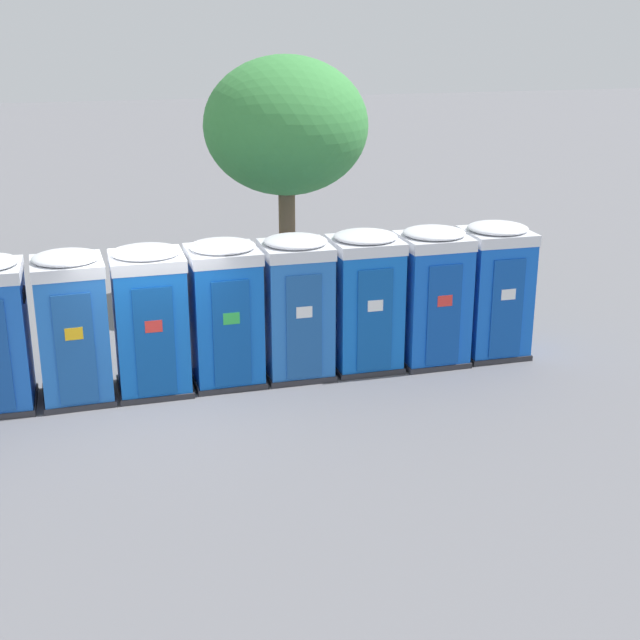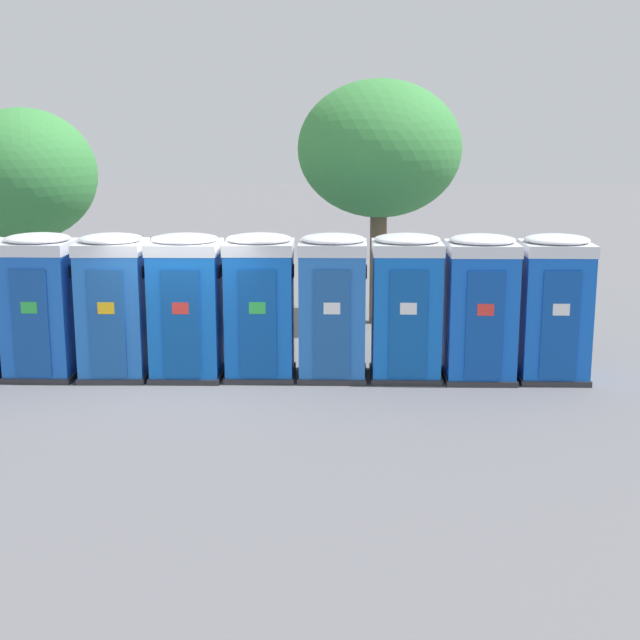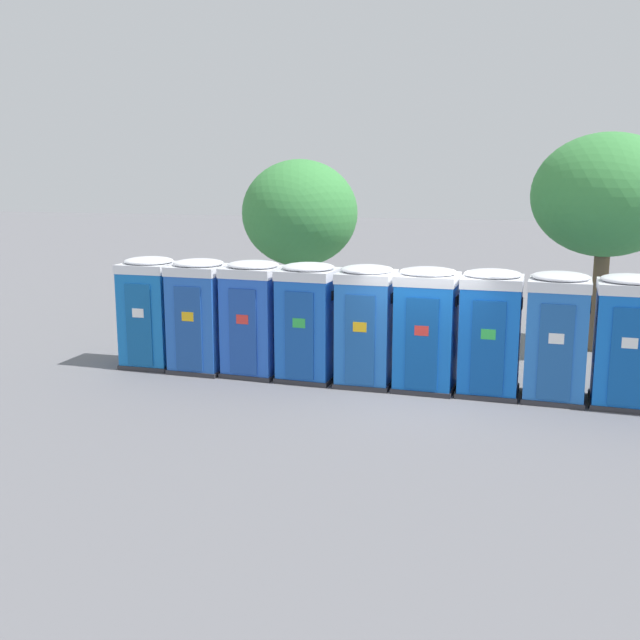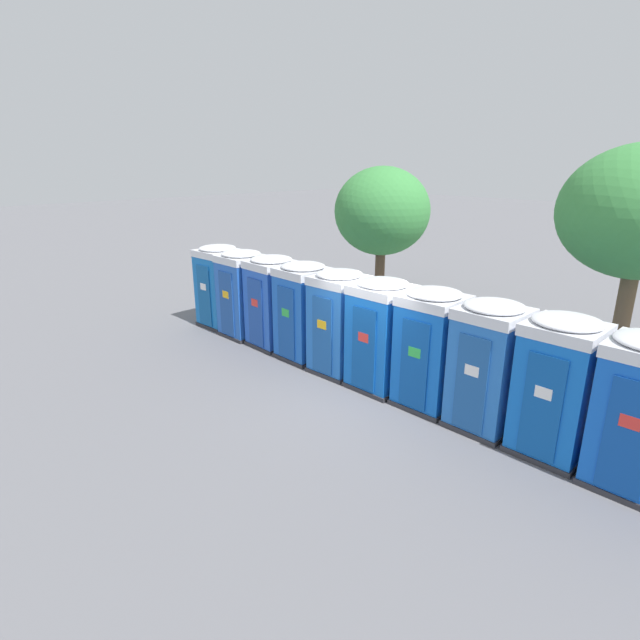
{
  "view_description": "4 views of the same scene",
  "coord_description": "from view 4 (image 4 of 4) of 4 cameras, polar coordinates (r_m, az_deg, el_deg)",
  "views": [
    {
      "loc": [
        -1.25,
        -13.97,
        6.06
      ],
      "look_at": [
        2.98,
        0.46,
        0.99
      ],
      "focal_mm": 50.0,
      "sensor_mm": 36.0,
      "label": 1
    },
    {
      "loc": [
        2.55,
        -14.73,
        4.25
      ],
      "look_at": [
        2.33,
        0.46,
        1.03
      ],
      "focal_mm": 50.0,
      "sensor_mm": 36.0,
      "label": 2
    },
    {
      "loc": [
        2.33,
        -14.5,
        4.39
      ],
      "look_at": [
        -2.29,
        0.48,
        1.32
      ],
      "focal_mm": 42.0,
      "sensor_mm": 36.0,
      "label": 3
    },
    {
      "loc": [
        6.47,
        -7.9,
        4.97
      ],
      "look_at": [
        -1.93,
        0.48,
        1.17
      ],
      "focal_mm": 28.0,
      "sensor_mm": 36.0,
      "label": 4
    }
  ],
  "objects": [
    {
      "name": "ground_plane",
      "position": [
        11.36,
        5.22,
        -8.28
      ],
      "size": [
        120.0,
        120.0,
        0.0
      ],
      "primitive_type": "plane",
      "color": "slate"
    },
    {
      "name": "portapotty_0",
      "position": [
        15.79,
        -11.4,
        3.89
      ],
      "size": [
        1.22,
        1.23,
        2.54
      ],
      "color": "#2D2D33",
      "rests_on": "ground"
    },
    {
      "name": "portapotty_1",
      "position": [
        14.74,
        -8.82,
        3.04
      ],
      "size": [
        1.21,
        1.21,
        2.54
      ],
      "color": "#2D2D33",
      "rests_on": "ground"
    },
    {
      "name": "portapotty_2",
      "position": [
        13.8,
        -5.47,
        2.16
      ],
      "size": [
        1.25,
        1.25,
        2.54
      ],
      "color": "#2D2D33",
      "rests_on": "ground"
    },
    {
      "name": "portapotty_3",
      "position": [
        12.86,
        -1.92,
        1.07
      ],
      "size": [
        1.23,
        1.23,
        2.54
      ],
      "color": "#2D2D33",
      "rests_on": "ground"
    },
    {
      "name": "portapotty_4",
      "position": [
        11.98,
        2.15,
        -0.2
      ],
      "size": [
        1.18,
        1.22,
        2.54
      ],
      "color": "#2D2D33",
      "rests_on": "ground"
    },
    {
      "name": "portapotty_5",
      "position": [
        11.2,
        6.95,
        -1.61
      ],
      "size": [
        1.24,
        1.21,
        2.54
      ],
      "color": "#2D2D33",
      "rests_on": "ground"
    },
    {
      "name": "portapotty_6",
      "position": [
        10.55,
        12.53,
        -3.15
      ],
      "size": [
        1.22,
        1.21,
        2.54
      ],
      "color": "#2D2D33",
      "rests_on": "ground"
    },
    {
      "name": "portapotty_7",
      "position": [
        9.97,
        18.64,
        -4.94
      ],
      "size": [
        1.21,
        1.23,
        2.54
      ],
      "color": "#2D2D33",
      "rests_on": "ground"
    },
    {
      "name": "portapotty_8",
      "position": [
        9.54,
        25.48,
        -6.82
      ],
      "size": [
        1.23,
        1.21,
        2.54
      ],
      "color": "#2D2D33",
      "rests_on": "ground"
    },
    {
      "name": "street_tree_0",
      "position": [
        18.22,
        7.1,
        12.18
      ],
      "size": [
        3.38,
        3.38,
        4.81
      ],
      "color": "brown",
      "rests_on": "ground"
    }
  ]
}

